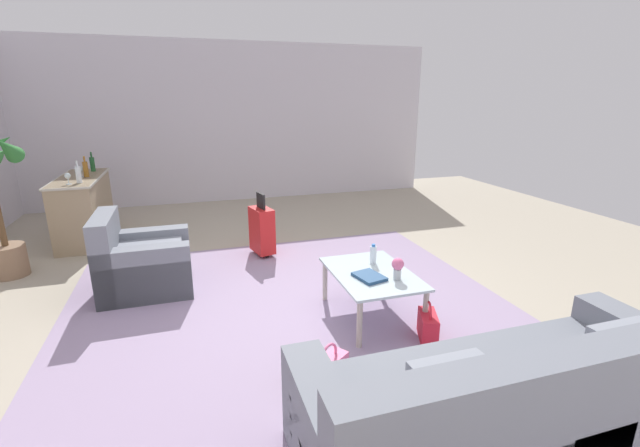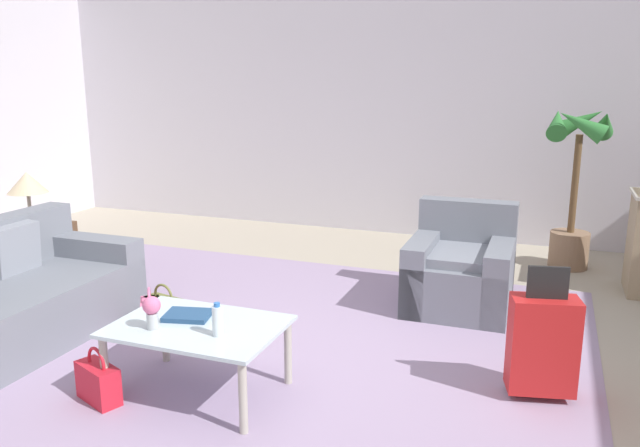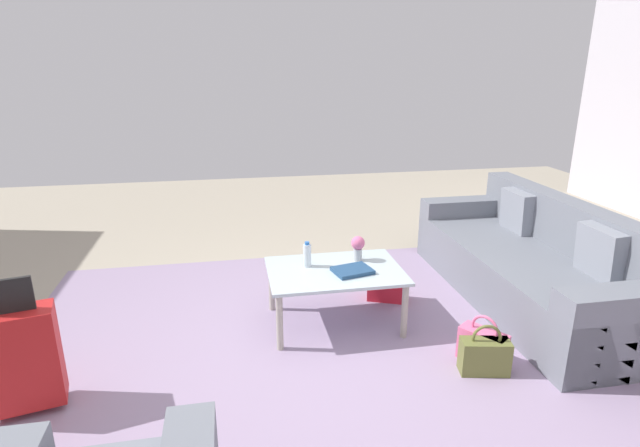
# 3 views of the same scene
# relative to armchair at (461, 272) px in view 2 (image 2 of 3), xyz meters

# --- Properties ---
(ground_plane) EXTENTS (12.00, 12.00, 0.00)m
(ground_plane) POSITION_rel_armchair_xyz_m (-0.90, -1.67, -0.30)
(ground_plane) COLOR #A89E89
(wall_back) EXTENTS (10.24, 0.12, 3.10)m
(wall_back) POSITION_rel_armchair_xyz_m (-0.90, 2.39, 1.25)
(wall_back) COLOR silver
(wall_back) RESTS_ON ground
(area_rug) EXTENTS (5.20, 4.40, 0.01)m
(area_rug) POSITION_rel_armchair_xyz_m (-1.50, -1.47, -0.29)
(area_rug) COLOR #9984A3
(area_rug) RESTS_ON ground
(armchair) EXTENTS (0.86, 0.94, 0.88)m
(armchair) POSITION_rel_armchair_xyz_m (0.00, 0.00, 0.00)
(armchair) COLOR slate
(armchair) RESTS_ON ground
(coffee_table) EXTENTS (1.03, 0.73, 0.46)m
(coffee_table) POSITION_rel_armchair_xyz_m (-1.30, -2.17, 0.11)
(coffee_table) COLOR silver
(coffee_table) RESTS_ON ground
(water_bottle) EXTENTS (0.06, 0.06, 0.20)m
(water_bottle) POSITION_rel_armchair_xyz_m (-1.10, -2.27, 0.26)
(water_bottle) COLOR silver
(water_bottle) RESTS_ON coffee_table
(coffee_table_book) EXTENTS (0.32, 0.28, 0.03)m
(coffee_table_book) POSITION_rel_armchair_xyz_m (-1.42, -2.09, 0.18)
(coffee_table_book) COLOR navy
(coffee_table_book) RESTS_ON coffee_table
(flower_vase) EXTENTS (0.11, 0.11, 0.21)m
(flower_vase) POSITION_rel_armchair_xyz_m (-1.52, -2.32, 0.29)
(flower_vase) COLOR #B2B7BC
(flower_vase) RESTS_ON coffee_table
(side_table) EXTENTS (0.59, 0.59, 0.53)m
(side_table) POSITION_rel_armchair_xyz_m (-4.10, -0.67, -0.03)
(side_table) COLOR #513823
(side_table) RESTS_ON ground
(table_lamp) EXTENTS (0.38, 0.38, 0.53)m
(table_lamp) POSITION_rel_armchair_xyz_m (-4.10, -0.67, 0.64)
(table_lamp) COLOR #ADA899
(table_lamp) RESTS_ON side_table
(suitcase_red) EXTENTS (0.44, 0.30, 0.85)m
(suitcase_red) POSITION_rel_armchair_xyz_m (0.70, -1.47, 0.06)
(suitcase_red) COLOR red
(suitcase_red) RESTS_ON ground
(handbag_pink) EXTENTS (0.30, 0.34, 0.36)m
(handbag_pink) POSITION_rel_armchair_xyz_m (-2.19, -1.44, -0.17)
(handbag_pink) COLOR pink
(handbag_pink) RESTS_ON ground
(handbag_red) EXTENTS (0.35, 0.25, 0.36)m
(handbag_red) POSITION_rel_armchair_xyz_m (-1.83, -2.48, -0.17)
(handbag_red) COLOR red
(handbag_red) RESTS_ON ground
(handbag_olive) EXTENTS (0.34, 0.20, 0.36)m
(handbag_olive) POSITION_rel_armchair_xyz_m (-2.14, -1.33, -0.17)
(handbag_olive) COLOR olive
(handbag_olive) RESTS_ON ground
(potted_palm) EXTENTS (0.64, 0.64, 1.70)m
(potted_palm) POSITION_rel_armchair_xyz_m (0.90, 1.53, 0.61)
(potted_palm) COLOR #84664C
(potted_palm) RESTS_ON ground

